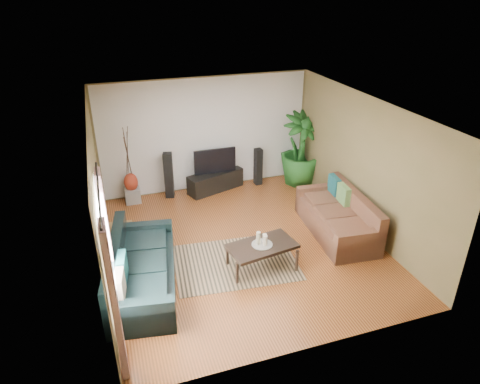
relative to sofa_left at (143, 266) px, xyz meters
name	(u,v)px	position (x,y,z in m)	size (l,w,h in m)	color
floor	(243,245)	(1.97, 0.68, -0.42)	(5.50, 5.50, 0.00)	#9D5428
ceiling	(244,108)	(1.97, 0.68, 2.28)	(5.50, 5.50, 0.00)	white
wall_back	(206,135)	(1.97, 3.43, 0.93)	(5.00, 5.00, 0.00)	brown
wall_front	(314,270)	(1.97, -2.07, 0.93)	(5.00, 5.00, 0.00)	brown
wall_left	(99,202)	(-0.53, 0.68, 0.92)	(5.50, 5.50, 0.00)	brown
wall_right	(364,165)	(4.47, 0.68, 0.92)	(5.50, 5.50, 0.00)	brown
backwall_panel	(206,135)	(1.97, 3.42, 0.93)	(4.90, 4.90, 0.00)	white
window_pane	(104,253)	(-0.51, -0.92, 0.97)	(1.80, 1.80, 0.00)	white
curtain_near	(115,304)	(-0.46, -1.67, 0.72)	(0.08, 0.35, 2.20)	gray
curtain_far	(108,239)	(-0.46, -0.17, 0.72)	(0.08, 0.35, 2.20)	gray
curtain_rod	(98,191)	(-0.46, -0.92, 1.87)	(0.03, 0.03, 1.90)	black
sofa_left	(143,266)	(0.00, 0.00, 0.00)	(2.34, 1.00, 0.85)	black
sofa_right	(337,214)	(3.89, 0.52, 0.00)	(2.12, 0.96, 0.85)	brown
area_rug	(235,262)	(1.64, 0.17, -0.42)	(2.18, 1.55, 0.01)	tan
coffee_table	(262,256)	(2.04, -0.12, -0.18)	(1.18, 0.64, 0.48)	black
candle_tray	(262,244)	(2.04, -0.12, 0.07)	(0.36, 0.36, 0.02)	gray
candle_tall	(258,238)	(1.98, -0.09, 0.19)	(0.08, 0.08, 0.24)	beige
candle_mid	(265,240)	(2.08, -0.16, 0.16)	(0.08, 0.08, 0.18)	beige
candle_short	(265,238)	(2.11, -0.06, 0.15)	(0.08, 0.08, 0.15)	white
tv_stand	(215,181)	(2.11, 3.18, -0.19)	(1.38, 0.41, 0.46)	black
television	(215,161)	(2.11, 3.18, 0.34)	(1.01, 0.06, 0.60)	black
speaker_left	(169,175)	(0.99, 3.18, 0.12)	(0.20, 0.22, 1.09)	black
speaker_right	(258,167)	(3.21, 3.18, 0.04)	(0.17, 0.19, 0.93)	black
potted_plant	(300,149)	(4.22, 2.94, 0.47)	(1.00, 1.00, 1.78)	#194B1A
plant_pot	(299,177)	(4.22, 2.94, -0.30)	(0.33, 0.33, 0.26)	black
pedestal	(133,195)	(0.13, 3.18, -0.25)	(0.34, 0.34, 0.34)	gray
vase	(131,182)	(0.13, 3.18, 0.07)	(0.31, 0.31, 0.44)	#9A2F1C
side_table	(121,239)	(-0.28, 1.23, -0.17)	(0.47, 0.47, 0.50)	olive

